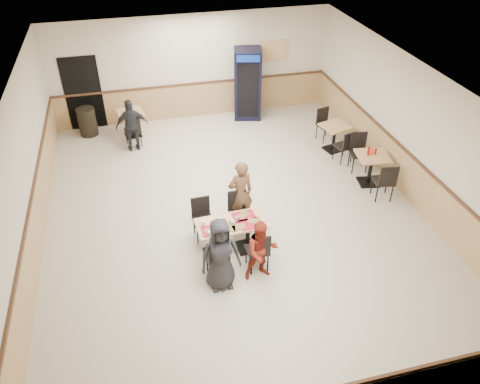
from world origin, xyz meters
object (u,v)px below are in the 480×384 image
object	(u,v)px
diner_woman_left	(220,255)
back_table	(131,120)
lone_diner	(132,126)
trash_bin	(87,122)
diner_man_opposite	(240,193)
side_table_near	(371,165)
side_table_far	(334,134)
pepsi_cooler	(247,84)
diner_woman_right	(262,251)
main_table	(231,232)

from	to	relation	value
diner_woman_left	back_table	bearing A→B (deg)	98.97
lone_diner	trash_bin	distance (m)	1.70
diner_woman_left	diner_man_opposite	world-z (taller)	diner_man_opposite
diner_man_opposite	side_table_near	xyz separation A→B (m)	(3.34, 0.70, -0.25)
side_table_far	pepsi_cooler	world-z (taller)	pepsi_cooler
diner_woman_right	side_table_far	size ratio (longest dim) A/B	1.52
diner_man_opposite	lone_diner	bearing A→B (deg)	-71.14
main_table	diner_man_opposite	size ratio (longest dim) A/B	0.90
side_table_near	trash_bin	size ratio (longest dim) A/B	1.05
diner_woman_left	back_table	xyz separation A→B (m)	(-1.19, 6.17, -0.25)
lone_diner	pepsi_cooler	world-z (taller)	pepsi_cooler
diner_woman_right	diner_man_opposite	bearing A→B (deg)	87.90
main_table	pepsi_cooler	bearing A→B (deg)	69.45
pepsi_cooler	back_table	bearing A→B (deg)	-160.23
lone_diner	trash_bin	xyz separation A→B (m)	(-1.20, 1.17, -0.32)
trash_bin	back_table	bearing A→B (deg)	-16.31
diner_woman_right	lone_diner	size ratio (longest dim) A/B	0.87
diner_woman_left	pepsi_cooler	distance (m)	6.94
diner_woman_left	lone_diner	xyz separation A→B (m)	(-1.19, 5.35, -0.02)
diner_woman_right	lone_diner	bearing A→B (deg)	108.76
diner_woman_right	pepsi_cooler	world-z (taller)	pepsi_cooler
main_table	side_table_near	size ratio (longest dim) A/B	1.66
main_table	pepsi_cooler	size ratio (longest dim) A/B	0.67
diner_woman_left	back_table	world-z (taller)	diner_woman_left
side_table_far	lone_diner	bearing A→B (deg)	165.65
diner_woman_left	back_table	size ratio (longest dim) A/B	1.89
diner_woman_right	side_table_near	world-z (taller)	diner_woman_right
pepsi_cooler	trash_bin	xyz separation A→B (m)	(-4.63, -0.04, -0.63)
trash_bin	lone_diner	bearing A→B (deg)	-44.31
back_table	pepsi_cooler	bearing A→B (deg)	6.54
pepsi_cooler	trash_bin	bearing A→B (deg)	-166.24
diner_woman_left	lone_diner	world-z (taller)	diner_woman_left
diner_woman_left	trash_bin	world-z (taller)	diner_woman_left
diner_man_opposite	side_table_far	distance (m)	3.96
diner_woman_left	trash_bin	distance (m)	6.95
diner_woman_right	side_table_far	bearing A→B (deg)	50.15
diner_woman_right	side_table_far	xyz separation A→B (m)	(3.17, 4.00, -0.14)
side_table_near	diner_man_opposite	bearing A→B (deg)	-168.16
side_table_near	pepsi_cooler	size ratio (longest dim) A/B	0.40
side_table_near	pepsi_cooler	world-z (taller)	pepsi_cooler
diner_woman_right	trash_bin	world-z (taller)	diner_woman_right
side_table_near	trash_bin	distance (m)	7.73
diner_woman_right	back_table	bearing A→B (deg)	106.25
diner_woman_right	side_table_far	world-z (taller)	diner_woman_right
diner_man_opposite	side_table_far	world-z (taller)	diner_man_opposite
diner_man_opposite	pepsi_cooler	world-z (taller)	pepsi_cooler
main_table	diner_man_opposite	world-z (taller)	diner_man_opposite
side_table_far	pepsi_cooler	bearing A→B (deg)	123.94
main_table	diner_woman_right	world-z (taller)	diner_woman_right
main_table	side_table_far	size ratio (longest dim) A/B	1.67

